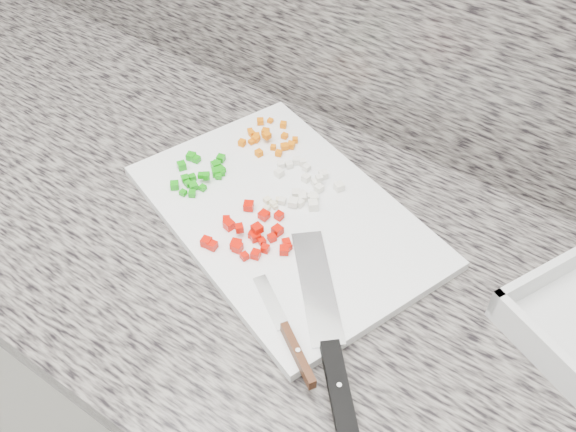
% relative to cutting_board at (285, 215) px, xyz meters
% --- Properties ---
extents(cabinet, '(3.92, 0.62, 0.86)m').
position_rel_cutting_board_xyz_m(cabinet, '(0.01, -0.05, -0.48)').
color(cabinet, silver).
rests_on(cabinet, ground).
extents(countertop, '(3.96, 0.64, 0.04)m').
position_rel_cutting_board_xyz_m(countertop, '(0.01, -0.05, -0.03)').
color(countertop, slate).
rests_on(countertop, cabinet).
extents(cutting_board, '(0.52, 0.43, 0.01)m').
position_rel_cutting_board_xyz_m(cutting_board, '(0.00, 0.00, 0.00)').
color(cutting_board, silver).
rests_on(cutting_board, countertop).
extents(carrot_pile, '(0.09, 0.09, 0.02)m').
position_rel_cutting_board_xyz_m(carrot_pile, '(-0.11, 0.12, 0.01)').
color(carrot_pile, '#D46204').
rests_on(carrot_pile, cutting_board).
extents(onion_pile, '(0.12, 0.10, 0.02)m').
position_rel_cutting_board_xyz_m(onion_pile, '(-0.00, 0.06, 0.01)').
color(onion_pile, silver).
rests_on(onion_pile, cutting_board).
extents(green_pepper_pile, '(0.08, 0.10, 0.02)m').
position_rel_cutting_board_xyz_m(green_pepper_pile, '(-0.15, -0.01, 0.01)').
color(green_pepper_pile, '#128E0C').
rests_on(green_pepper_pile, cutting_board).
extents(red_pepper_pile, '(0.12, 0.11, 0.02)m').
position_rel_cutting_board_xyz_m(red_pepper_pile, '(-0.01, -0.07, 0.01)').
color(red_pepper_pile, '#BD0D02').
rests_on(red_pepper_pile, cutting_board).
extents(garlic_pile, '(0.04, 0.04, 0.01)m').
position_rel_cutting_board_xyz_m(garlic_pile, '(-0.02, 0.00, 0.01)').
color(garlic_pile, beige).
rests_on(garlic_pile, cutting_board).
extents(chef_knife, '(0.23, 0.25, 0.02)m').
position_rel_cutting_board_xyz_m(chef_knife, '(0.18, -0.16, 0.01)').
color(chef_knife, silver).
rests_on(chef_knife, cutting_board).
extents(paring_knife, '(0.16, 0.11, 0.02)m').
position_rel_cutting_board_xyz_m(paring_knife, '(0.13, -0.18, 0.01)').
color(paring_knife, silver).
rests_on(paring_knife, cutting_board).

